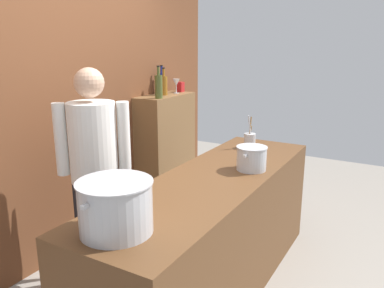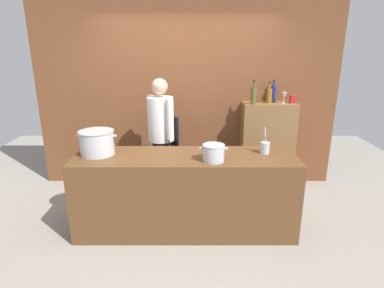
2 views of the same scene
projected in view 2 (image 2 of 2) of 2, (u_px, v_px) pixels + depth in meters
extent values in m
plane|color=gray|center=(185.00, 228.00, 3.72)|extent=(8.00, 8.00, 0.00)
cube|color=brown|center=(187.00, 85.00, 4.61)|extent=(4.40, 0.10, 3.00)
cube|color=brown|center=(185.00, 193.00, 3.59)|extent=(2.44, 0.70, 0.90)
cube|color=brown|center=(266.00, 146.00, 4.67)|extent=(0.76, 0.32, 1.27)
cylinder|color=black|center=(166.00, 172.00, 4.28)|extent=(0.14, 0.14, 0.84)
cylinder|color=black|center=(158.00, 167.00, 4.43)|extent=(0.14, 0.14, 0.84)
cylinder|color=white|center=(160.00, 119.00, 4.14)|extent=(0.34, 0.34, 0.58)
cube|color=black|center=(172.00, 134.00, 4.32)|extent=(0.20, 0.25, 0.52)
cylinder|color=white|center=(170.00, 120.00, 3.97)|extent=(0.09, 0.09, 0.52)
cylinder|color=white|center=(151.00, 114.00, 4.30)|extent=(0.09, 0.09, 0.52)
sphere|color=tan|center=(159.00, 87.00, 4.02)|extent=(0.21, 0.21, 0.21)
cylinder|color=#B7BABF|center=(97.00, 143.00, 3.46)|extent=(0.37, 0.37, 0.26)
cylinder|color=#B7BABF|center=(96.00, 131.00, 3.42)|extent=(0.38, 0.38, 0.01)
cube|color=#B7BABF|center=(77.00, 136.00, 3.43)|extent=(0.04, 0.02, 0.02)
cube|color=#B7BABF|center=(114.00, 136.00, 3.44)|extent=(0.04, 0.02, 0.02)
cylinder|color=#B7BABF|center=(213.00, 153.00, 3.27)|extent=(0.22, 0.22, 0.17)
cylinder|color=#B7BABF|center=(213.00, 145.00, 3.24)|extent=(0.23, 0.23, 0.01)
cube|color=#B7BABF|center=(201.00, 148.00, 3.25)|extent=(0.04, 0.02, 0.02)
cube|color=#B7BABF|center=(226.00, 148.00, 3.25)|extent=(0.04, 0.02, 0.02)
cylinder|color=#B7BABF|center=(264.00, 148.00, 3.51)|extent=(0.10, 0.10, 0.13)
cylinder|color=#B7BABF|center=(265.00, 140.00, 3.48)|extent=(0.03, 0.04, 0.28)
cylinder|color=olive|center=(265.00, 140.00, 3.49)|extent=(0.04, 0.02, 0.26)
cylinder|color=olive|center=(265.00, 143.00, 3.50)|extent=(0.03, 0.02, 0.19)
cylinder|color=olive|center=(265.00, 144.00, 3.50)|extent=(0.03, 0.03, 0.18)
cylinder|color=#8C5919|center=(269.00, 96.00, 4.45)|extent=(0.08, 0.08, 0.20)
cylinder|color=#8C5919|center=(269.00, 86.00, 4.41)|extent=(0.03, 0.03, 0.08)
cylinder|color=black|center=(270.00, 82.00, 4.40)|extent=(0.03, 0.03, 0.01)
cylinder|color=navy|center=(273.00, 94.00, 4.52)|extent=(0.07, 0.07, 0.23)
cylinder|color=navy|center=(274.00, 84.00, 4.48)|extent=(0.03, 0.03, 0.08)
cylinder|color=black|center=(274.00, 81.00, 4.47)|extent=(0.03, 0.03, 0.01)
cylinder|color=#475123|center=(253.00, 96.00, 4.35)|extent=(0.08, 0.08, 0.24)
cylinder|color=#475123|center=(254.00, 84.00, 4.30)|extent=(0.03, 0.03, 0.08)
cylinder|color=black|center=(254.00, 81.00, 4.29)|extent=(0.03, 0.03, 0.01)
cylinder|color=silver|center=(283.00, 103.00, 4.45)|extent=(0.06, 0.06, 0.01)
cylinder|color=silver|center=(283.00, 100.00, 4.44)|extent=(0.01, 0.01, 0.08)
cone|color=silver|center=(284.00, 95.00, 4.42)|extent=(0.08, 0.08, 0.08)
cube|color=red|center=(292.00, 99.00, 4.46)|extent=(0.07, 0.07, 0.11)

